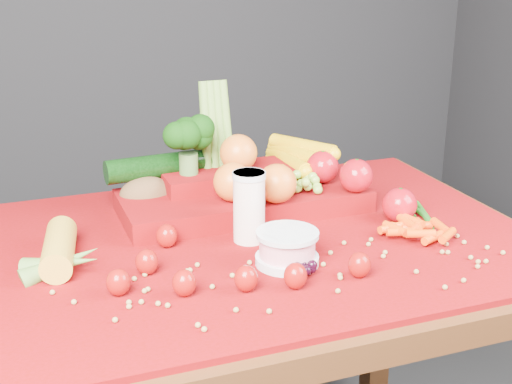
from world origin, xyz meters
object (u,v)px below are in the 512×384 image
object	(u,v)px
produce_mound	(250,182)
yogurt_bowl	(287,247)
table	(259,287)
milk_glass	(249,204)

from	to	relation	value
produce_mound	yogurt_bowl	bearing A→B (deg)	-96.55
table	milk_glass	distance (m)	0.18
milk_glass	yogurt_bowl	world-z (taller)	milk_glass
milk_glass	produce_mound	bearing A→B (deg)	69.50
table	milk_glass	size ratio (longest dim) A/B	7.93
milk_glass	table	bearing A→B (deg)	11.75
milk_glass	produce_mound	size ratio (longest dim) A/B	0.23
yogurt_bowl	produce_mound	world-z (taller)	produce_mound
table	yogurt_bowl	bearing A→B (deg)	-88.19
milk_glass	yogurt_bowl	bearing A→B (deg)	-77.42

